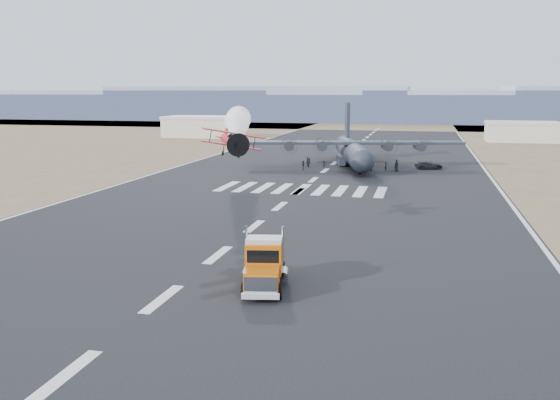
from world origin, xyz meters
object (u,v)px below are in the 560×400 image
at_px(crew_e, 396,167).
at_px(crew_h, 309,163).
at_px(crew_b, 397,164).
at_px(crew_c, 324,165).
at_px(crew_f, 371,166).
at_px(crew_a, 307,162).
at_px(hangar_right, 522,131).
at_px(transport_aircraft, 353,150).
at_px(crew_d, 303,165).
at_px(hangar_left, 204,126).
at_px(semi_truck, 264,262).
at_px(crew_g, 386,166).
at_px(support_vehicle, 429,165).
at_px(aerobatic_biplane, 231,141).

xyz_separation_m(crew_e, crew_h, (-17.00, 2.37, -0.03)).
bearing_deg(crew_b, crew_c, 139.72).
bearing_deg(crew_f, crew_a, -144.15).
distance_m(hangar_right, crew_f, 84.83).
xyz_separation_m(transport_aircraft, crew_d, (-8.29, -9.03, -2.30)).
relative_size(hangar_right, crew_e, 11.55).
height_order(hangar_left, semi_truck, hangar_left).
height_order(semi_truck, crew_a, semi_truck).
bearing_deg(crew_h, crew_g, -92.47).
relative_size(semi_truck, crew_g, 5.37).
bearing_deg(crew_d, hangar_right, 135.89).
bearing_deg(support_vehicle, crew_h, 80.80).
relative_size(transport_aircraft, crew_f, 23.24).
bearing_deg(crew_c, hangar_right, -132.62).
height_order(hangar_left, crew_c, hangar_left).
distance_m(crew_a, crew_f, 13.43).
relative_size(hangar_left, crew_e, 13.81).
xyz_separation_m(semi_truck, crew_g, (4.72, 70.18, -1.08)).
bearing_deg(crew_e, crew_b, -126.28).
relative_size(aerobatic_biplane, crew_a, 3.68).
height_order(aerobatic_biplane, crew_h, aerobatic_biplane).
bearing_deg(hangar_left, crew_g, -48.09).
bearing_deg(crew_h, support_vehicle, -79.39).
xyz_separation_m(semi_truck, crew_a, (-10.97, 73.35, -1.01)).
xyz_separation_m(hangar_right, transport_aircraft, (-41.88, -69.02, 0.17)).
bearing_deg(crew_e, hangar_left, -85.51).
height_order(crew_b, crew_d, crew_b).
bearing_deg(hangar_right, hangar_left, -177.08).
distance_m(crew_a, crew_d, 5.85).
relative_size(crew_d, crew_f, 0.97).
bearing_deg(transport_aircraft, crew_c, -140.67).
xyz_separation_m(aerobatic_biplane, crew_h, (-2.23, 55.43, -8.85)).
bearing_deg(crew_a, hangar_left, -151.39).
xyz_separation_m(hangar_left, hangar_right, (98.00, 5.00, -0.40)).
height_order(crew_a, crew_b, crew_b).
relative_size(crew_b, crew_d, 1.04).
xyz_separation_m(hangar_right, support_vehicle, (-26.93, -71.07, -2.28)).
xyz_separation_m(hangar_left, support_vehicle, (71.07, -66.07, -2.68)).
bearing_deg(hangar_left, hangar_right, 2.92).
xyz_separation_m(aerobatic_biplane, transport_aircraft, (5.72, 60.00, -6.53)).
distance_m(crew_c, crew_e, 13.87).
distance_m(semi_truck, crew_b, 73.34).
distance_m(hangar_left, crew_e, 96.37).
distance_m(semi_truck, crew_c, 70.71).
relative_size(crew_b, crew_e, 1.04).
relative_size(crew_a, crew_d, 1.02).
distance_m(semi_truck, crew_e, 69.93).
height_order(hangar_right, transport_aircraft, transport_aircraft).
bearing_deg(crew_b, transport_aircraft, 107.22).
height_order(crew_d, crew_g, crew_d).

